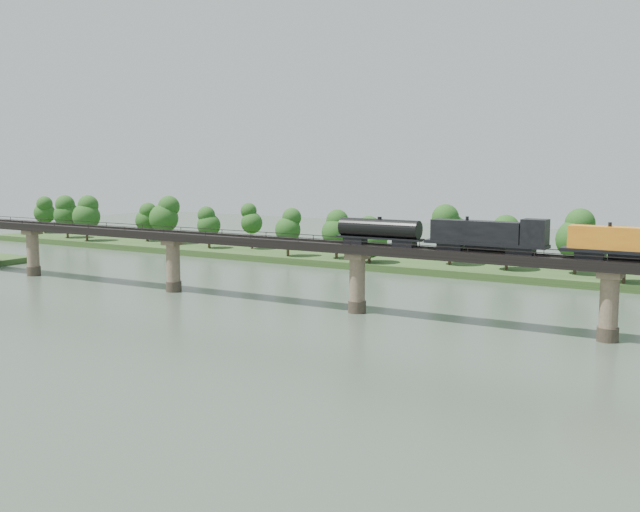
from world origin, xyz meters
The scene contains 6 objects.
ground centered at (0.00, 0.00, 0.00)m, with size 400.00×400.00×0.00m, color #354436.
far_bank centered at (0.00, 85.00, 0.80)m, with size 300.00×24.00×1.60m, color #28451B.
bridge centered at (0.00, 30.00, 5.46)m, with size 236.00×30.00×11.50m.
bridge_superstructure centered at (0.00, 30.00, 11.79)m, with size 220.00×4.90×0.75m.
far_treeline centered at (-8.21, 80.52, 8.83)m, with size 289.06×17.54×13.60m.
freight_train centered at (35.86, 30.00, 14.00)m, with size 76.17×2.97×5.24m.
Camera 1 is at (62.53, -84.97, 25.86)m, focal length 45.00 mm.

